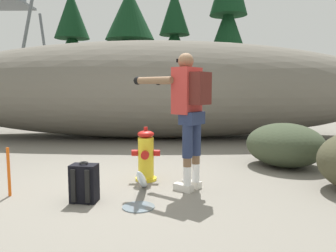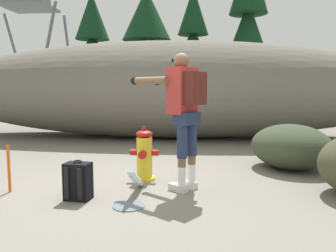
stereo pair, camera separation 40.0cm
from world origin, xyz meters
name	(u,v)px [view 1 (the left image)]	position (x,y,z in m)	size (l,w,h in m)	color
ground_plane	(137,186)	(0.00, 0.00, -0.02)	(56.00, 56.00, 0.04)	slate
dirt_embankment	(154,90)	(0.00, 4.46, 1.28)	(12.90, 3.20, 2.55)	#666056
fire_hydrant	(146,156)	(0.11, 0.20, 0.35)	(0.40, 0.35, 0.77)	yellow
hydrant_water_jet	(142,183)	(0.11, -0.49, 0.15)	(0.36, 1.14, 0.54)	silver
utility_worker	(187,104)	(0.68, -0.21, 1.12)	(1.01, 0.89, 1.75)	beige
spare_backpack	(85,183)	(-0.53, -0.71, 0.22)	(0.32, 0.31, 0.47)	black
boulder_large	(285,145)	(2.39, 1.11, 0.37)	(1.22, 1.34, 0.73)	#37412C
pine_tree_far_left	(72,47)	(-3.91, 10.51, 3.14)	(2.34, 2.34, 5.59)	#47331E
pine_tree_left	(130,49)	(-1.05, 7.96, 2.75)	(2.75, 2.75, 4.93)	#47331E
pine_tree_center	(174,43)	(0.60, 10.72, 3.32)	(2.10, 2.10, 5.73)	#47331E
pine_tree_right	(228,27)	(3.02, 11.00, 4.07)	(2.60, 2.60, 7.57)	#47331E
survey_stake	(9,172)	(-1.50, -0.52, 0.30)	(0.04, 0.04, 0.60)	#E55914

